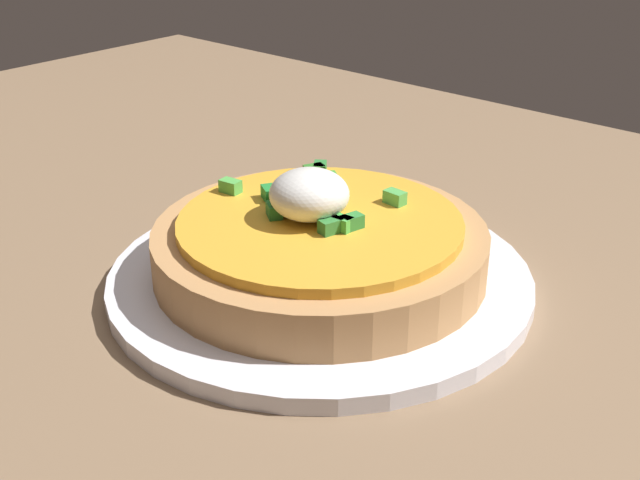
% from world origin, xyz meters
% --- Properties ---
extents(dining_table, '(1.22, 0.64, 0.02)m').
position_xyz_m(dining_table, '(0.00, 0.00, 0.01)').
color(dining_table, '#83674C').
rests_on(dining_table, ground).
extents(plate, '(0.25, 0.25, 0.01)m').
position_xyz_m(plate, '(0.01, -0.08, 0.03)').
color(plate, white).
rests_on(plate, dining_table).
extents(pizza, '(0.20, 0.20, 0.06)m').
position_xyz_m(pizza, '(0.01, -0.08, 0.05)').
color(pizza, tan).
rests_on(pizza, plate).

